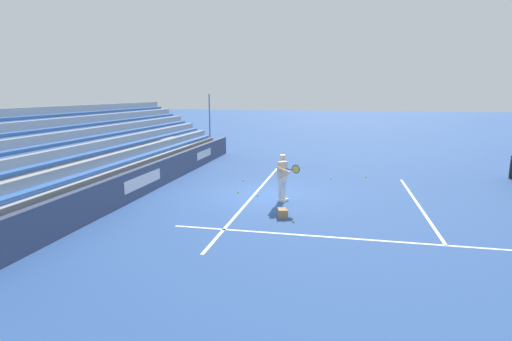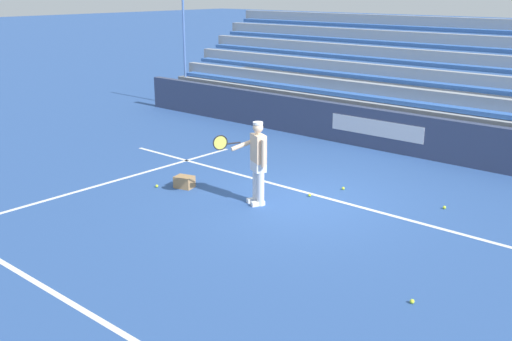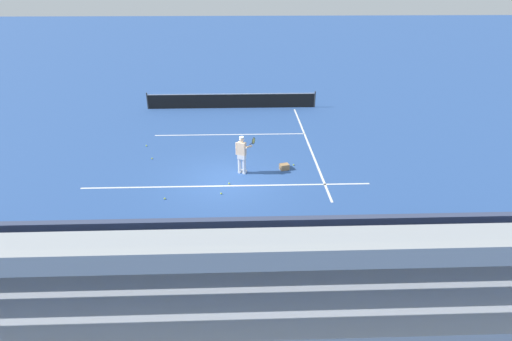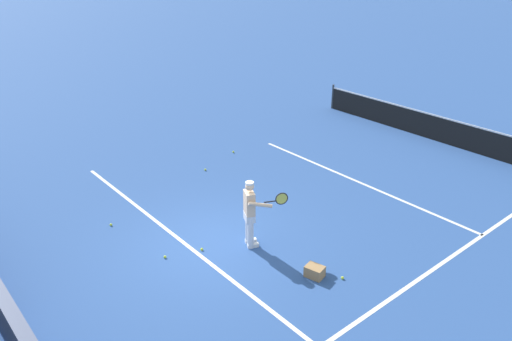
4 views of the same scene
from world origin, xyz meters
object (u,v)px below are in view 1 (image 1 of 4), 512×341
(tennis_player, at_px, (283,177))
(tennis_ball_midcourt, at_px, (257,195))
(tennis_ball_far_right, at_px, (331,178))
(tennis_ball_stray_back, at_px, (293,221))
(tennis_ball_far_left, at_px, (366,177))
(tennis_ball_on_baseline, at_px, (238,192))
(ball_box_cardboard, at_px, (283,213))
(tennis_ball_by_box, at_px, (243,180))

(tennis_player, relative_size, tennis_ball_midcourt, 25.98)
(tennis_player, relative_size, tennis_ball_far_right, 25.98)
(tennis_ball_midcourt, xyz_separation_m, tennis_ball_stray_back, (2.92, 1.74, 0.00))
(tennis_ball_far_left, height_order, tennis_ball_on_baseline, same)
(ball_box_cardboard, relative_size, tennis_ball_far_left, 6.06)
(tennis_player, bearing_deg, ball_box_cardboard, 8.48)
(tennis_ball_far_left, xyz_separation_m, tennis_ball_on_baseline, (4.05, -5.15, 0.00))
(tennis_player, distance_m, tennis_ball_far_right, 4.69)
(tennis_ball_stray_back, bearing_deg, tennis_player, -163.83)
(tennis_ball_far_left, bearing_deg, tennis_player, -33.44)
(tennis_ball_far_right, height_order, tennis_ball_stray_back, same)
(tennis_ball_midcourt, distance_m, tennis_ball_stray_back, 3.40)
(tennis_player, relative_size, tennis_ball_by_box, 25.98)
(tennis_ball_by_box, bearing_deg, tennis_ball_midcourt, 25.38)
(ball_box_cardboard, distance_m, tennis_ball_on_baseline, 3.51)
(tennis_ball_midcourt, bearing_deg, tennis_ball_far_left, 135.29)
(ball_box_cardboard, height_order, tennis_ball_stray_back, ball_box_cardboard)
(tennis_player, xyz_separation_m, ball_box_cardboard, (1.89, 0.28, -0.76))
(tennis_player, height_order, ball_box_cardboard, tennis_player)
(tennis_ball_by_box, relative_size, tennis_ball_stray_back, 1.00)
(tennis_ball_midcourt, relative_size, tennis_ball_stray_back, 1.00)
(ball_box_cardboard, xyz_separation_m, tennis_ball_by_box, (-4.93, -2.52, -0.10))
(tennis_ball_midcourt, bearing_deg, tennis_ball_stray_back, 30.82)
(tennis_player, height_order, tennis_ball_on_baseline, tennis_player)
(ball_box_cardboard, height_order, tennis_ball_far_right, ball_box_cardboard)
(tennis_player, xyz_separation_m, tennis_ball_on_baseline, (-0.86, -1.90, -0.86))
(tennis_ball_far_right, distance_m, tennis_ball_stray_back, 6.73)
(ball_box_cardboard, relative_size, tennis_ball_by_box, 6.06)
(ball_box_cardboard, relative_size, tennis_ball_far_right, 6.06)
(tennis_ball_on_baseline, bearing_deg, tennis_player, 65.68)
(tennis_player, distance_m, tennis_ball_stray_back, 2.60)
(tennis_ball_far_right, bearing_deg, tennis_player, -20.73)
(tennis_ball_far_right, xyz_separation_m, tennis_ball_on_baseline, (3.45, -3.53, 0.00))
(tennis_ball_far_left, bearing_deg, tennis_ball_by_box, -71.18)
(tennis_ball_midcourt, bearing_deg, tennis_ball_far_right, 144.29)
(tennis_ball_far_right, height_order, tennis_ball_on_baseline, same)
(ball_box_cardboard, xyz_separation_m, tennis_ball_far_right, (-6.20, 1.35, -0.10))
(tennis_ball_midcourt, distance_m, tennis_ball_on_baseline, 0.89)
(tennis_ball_by_box, distance_m, tennis_ball_stray_back, 6.14)
(tennis_ball_far_left, bearing_deg, tennis_ball_on_baseline, -51.78)
(tennis_ball_far_left, relative_size, tennis_ball_midcourt, 1.00)
(tennis_ball_by_box, relative_size, tennis_ball_far_right, 1.00)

